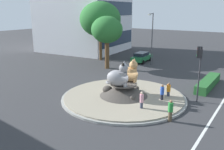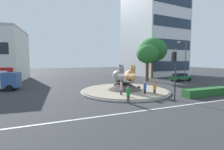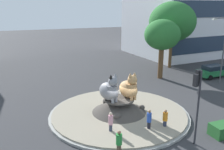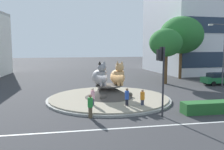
{
  "view_description": "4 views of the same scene",
  "coord_description": "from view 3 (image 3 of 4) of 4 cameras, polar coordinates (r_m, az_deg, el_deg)",
  "views": [
    {
      "loc": [
        -19.04,
        -11.41,
        8.33
      ],
      "look_at": [
        -1.51,
        0.34,
        2.61
      ],
      "focal_mm": 38.93,
      "sensor_mm": 36.0,
      "label": 1
    },
    {
      "loc": [
        -9.67,
        -19.64,
        4.23
      ],
      "look_at": [
        -1.94,
        -0.19,
        2.37
      ],
      "focal_mm": 25.88,
      "sensor_mm": 36.0,
      "label": 2
    },
    {
      "loc": [
        -7.7,
        -18.26,
        9.21
      ],
      "look_at": [
        -0.17,
        1.24,
        3.27
      ],
      "focal_mm": 40.04,
      "sensor_mm": 36.0,
      "label": 3
    },
    {
      "loc": [
        -4.04,
        -23.2,
        5.37
      ],
      "look_at": [
        0.45,
        0.66,
        2.35
      ],
      "focal_mm": 39.7,
      "sensor_mm": 36.0,
      "label": 4
    }
  ],
  "objects": [
    {
      "name": "traffic_light_mast",
      "position": [
        17.04,
        18.92,
        -3.56
      ],
      "size": [
        0.71,
        0.61,
        5.19
      ],
      "rotation": [
        0.0,
        0.0,
        1.72
      ],
      "color": "#2D2D33",
      "rests_on": "ground"
    },
    {
      "name": "streetlight_arm",
      "position": [
        31.99,
        23.94,
        6.19
      ],
      "size": [
        2.61,
        0.7,
        7.83
      ],
      "rotation": [
        0.0,
        0.0,
        3.36
      ],
      "color": "#4C4C51",
      "rests_on": "ground"
    },
    {
      "name": "sedan_on_far_lane",
      "position": [
        35.2,
        22.29,
        0.89
      ],
      "size": [
        4.85,
        2.25,
        1.58
      ],
      "rotation": [
        0.0,
        0.0,
        0.06
      ],
      "color": "#1E6B38",
      "rests_on": "ground"
    },
    {
      "name": "ground_plane",
      "position": [
        21.85,
        1.61,
        -9.06
      ],
      "size": [
        160.0,
        160.0,
        0.0
      ],
      "primitive_type": "plane",
      "color": "#333335"
    },
    {
      "name": "roundabout_island",
      "position": [
        21.68,
        1.59,
        -7.99
      ],
      "size": [
        11.93,
        11.93,
        1.48
      ],
      "color": "gray",
      "rests_on": "ground"
    },
    {
      "name": "pedestrian_blue_shirt",
      "position": [
        18.95,
        8.46,
        -10.2
      ],
      "size": [
        0.34,
        0.34,
        1.76
      ],
      "rotation": [
        0.0,
        0.0,
        5.97
      ],
      "color": "black",
      "rests_on": "ground"
    },
    {
      "name": "broadleaf_tree_behind_island",
      "position": [
        31.82,
        11.39,
        8.89
      ],
      "size": [
        4.44,
        4.44,
        7.47
      ],
      "color": "brown",
      "rests_on": "ground"
    },
    {
      "name": "second_tree_near_tower",
      "position": [
        37.73,
        13.61,
        11.72
      ],
      "size": [
        6.71,
        6.71,
        9.64
      ],
      "color": "brown",
      "rests_on": "ground"
    },
    {
      "name": "cat_statue_grey",
      "position": [
        20.72,
        -0.51,
        -3.5
      ],
      "size": [
        1.84,
        2.62,
        2.36
      ],
      "rotation": [
        0.0,
        0.0,
        -1.27
      ],
      "color": "gray",
      "rests_on": "roundabout_island"
    },
    {
      "name": "pedestrian_green_shirt",
      "position": [
        16.07,
        1.61,
        -15.21
      ],
      "size": [
        0.39,
        0.39,
        1.75
      ],
      "rotation": [
        0.0,
        0.0,
        3.16
      ],
      "color": "brown",
      "rests_on": "ground"
    },
    {
      "name": "cat_statue_calico",
      "position": [
        21.28,
        3.95,
        -3.03
      ],
      "size": [
        1.62,
        2.47,
        2.34
      ],
      "rotation": [
        0.0,
        0.0,
        -1.4
      ],
      "color": "tan",
      "rests_on": "roundabout_island"
    },
    {
      "name": "pedestrian_orange_shirt",
      "position": [
        19.55,
        12.03,
        -9.86
      ],
      "size": [
        0.37,
        0.37,
        1.61
      ],
      "rotation": [
        0.0,
        0.0,
        4.96
      ],
      "color": "#33384C",
      "rests_on": "ground"
    },
    {
      "name": "pedestrian_pink_shirt",
      "position": [
        18.4,
        -0.31,
        -10.83
      ],
      "size": [
        0.33,
        0.33,
        1.75
      ],
      "rotation": [
        0.0,
        0.0,
        2.59
      ],
      "color": "#33384C",
      "rests_on": "ground"
    }
  ]
}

